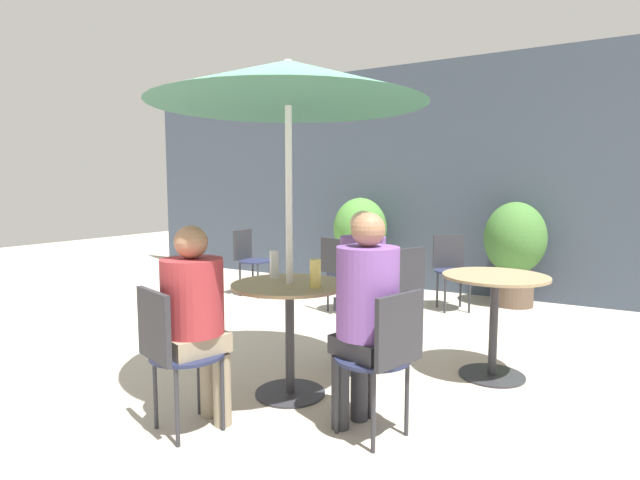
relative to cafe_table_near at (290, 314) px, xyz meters
name	(u,v)px	position (x,y,z in m)	size (l,w,h in m)	color
ground_plane	(280,385)	(-0.14, 0.09, -0.55)	(20.00, 20.00, 0.00)	#B2A899
storefront_wall	(440,178)	(-0.14, 3.80, 0.95)	(10.00, 0.06, 3.00)	#3D4756
cafe_table_near	(290,314)	(0.00, 0.00, 0.00)	(0.77, 0.77, 0.75)	#2D2D33
cafe_table_far	(494,304)	(1.11, 1.00, -0.01)	(0.75, 0.75, 0.75)	#2D2D33
bistro_chair_0	(172,346)	(-0.26, -0.78, -0.04)	(0.45, 0.46, 0.84)	#232847
bistro_chair_1	(385,350)	(0.78, -0.26, -0.04)	(0.46, 0.45, 0.84)	#232847
bistro_chair_2	(374,300)	(0.26, 0.78, -0.04)	(0.45, 0.46, 0.84)	#232847
bistro_chair_3	(249,255)	(-2.17, 2.34, -0.04)	(0.42, 0.42, 0.84)	#232847
bistro_chair_4	(451,264)	(0.27, 2.91, -0.04)	(0.48, 0.48, 0.84)	#232847
bistro_chair_5	(339,267)	(-0.73, 2.08, -0.04)	(0.45, 0.47, 0.84)	#232847
bistro_chair_6	(402,282)	(0.17, 1.62, -0.04)	(0.47, 0.46, 0.84)	#232847
seated_person_0	(195,309)	(-0.21, -0.64, 0.14)	(0.39, 0.41, 1.17)	gray
seated_person_1	(366,304)	(0.65, -0.21, 0.18)	(0.41, 0.38, 1.25)	#2D2D33
seated_person_2	(361,277)	(0.21, 0.65, 0.17)	(0.38, 0.40, 1.21)	#42475B
beer_glass_0	(315,273)	(0.22, -0.03, 0.29)	(0.07, 0.07, 0.18)	#DBC65B
beer_glass_1	(274,264)	(-0.19, 0.10, 0.30)	(0.06, 0.06, 0.19)	silver
potted_plant_0	(360,234)	(-1.08, 3.33, 0.20)	(0.71, 0.71, 1.24)	brown
potted_plant_1	(515,247)	(0.87, 3.41, 0.14)	(0.69, 0.69, 1.21)	brown
umbrella	(288,84)	(0.00, 0.00, 1.48)	(1.76, 1.76, 2.18)	silver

